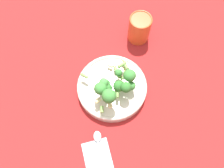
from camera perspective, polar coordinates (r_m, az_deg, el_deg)
ground_plane at (r=0.81m, az=0.00°, el=-1.35°), size 3.00×3.00×0.00m
bowl at (r=0.79m, az=0.00°, el=-0.83°), size 0.25×0.25×0.04m
pasta_salad at (r=0.72m, az=0.51°, el=-0.50°), size 0.18×0.21×0.09m
cup at (r=0.87m, az=7.17°, el=14.29°), size 0.09×0.09×0.11m
napkin at (r=0.75m, az=-3.56°, el=-19.41°), size 0.16×0.15×0.01m
spoon at (r=0.75m, az=-3.54°, el=-16.68°), size 0.14×0.15×0.01m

